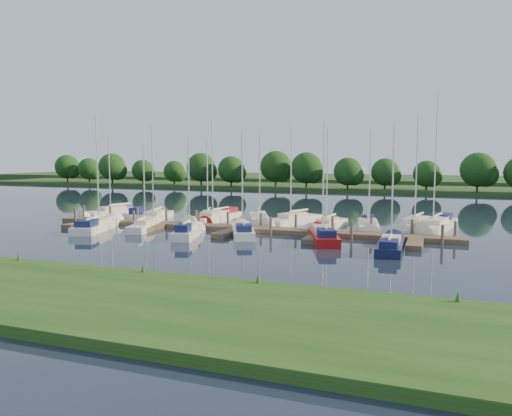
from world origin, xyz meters
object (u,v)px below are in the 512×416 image
(sailboat_n_0, at_px, (113,214))
(sailboat_n_5, at_px, (259,219))
(motorboat, at_px, (139,216))
(sailboat_s_2, at_px, (188,233))
(dock, at_px, (236,229))

(sailboat_n_0, xyz_separation_m, sailboat_n_5, (17.80, 1.20, -0.01))
(motorboat, relative_size, sailboat_s_2, 0.67)
(dock, xyz_separation_m, motorboat, (-13.83, 4.87, 0.14))
(sailboat_n_0, xyz_separation_m, sailboat_s_2, (15.36, -10.19, 0.06))
(sailboat_n_0, height_order, motorboat, sailboat_n_0)
(sailboat_n_0, distance_m, sailboat_s_2, 18.43)
(motorboat, distance_m, sailboat_n_5, 13.73)
(motorboat, bearing_deg, sailboat_n_5, -176.16)
(dock, xyz_separation_m, sailboat_n_5, (-0.27, 7.05, 0.07))
(motorboat, xyz_separation_m, sailboat_s_2, (11.12, -9.21, 0.01))
(sailboat_n_0, relative_size, sailboat_s_2, 1.14)
(sailboat_n_0, height_order, sailboat_n_5, sailboat_n_0)
(sailboat_n_5, bearing_deg, dock, 68.77)
(dock, distance_m, sailboat_n_5, 7.05)
(dock, xyz_separation_m, sailboat_n_0, (-18.07, 5.85, 0.08))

